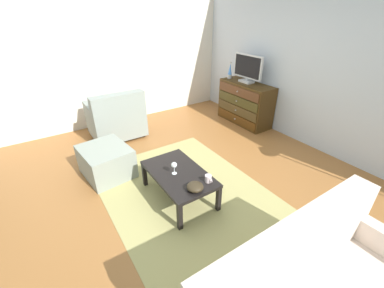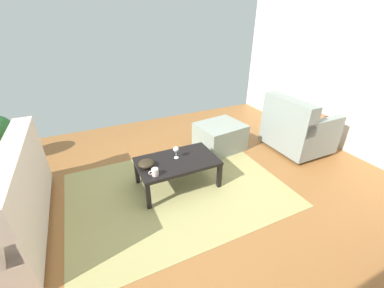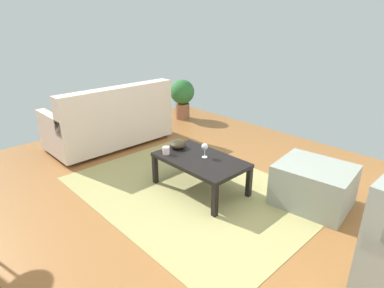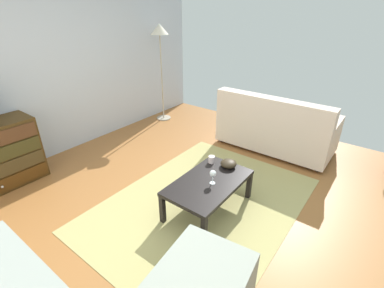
% 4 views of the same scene
% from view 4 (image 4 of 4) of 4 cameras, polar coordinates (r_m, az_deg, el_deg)
% --- Properties ---
extents(ground_plane, '(5.83, 5.16, 0.05)m').
position_cam_4_polar(ground_plane, '(3.23, -2.79, -13.02)').
color(ground_plane, '#955E2F').
extents(wall_accent_rear, '(5.83, 0.12, 2.65)m').
position_cam_4_polar(wall_accent_rear, '(4.44, -27.96, 14.53)').
color(wall_accent_rear, '#B4BCCB').
rests_on(wall_accent_rear, ground_plane).
extents(area_rug, '(2.60, 1.90, 0.01)m').
position_cam_4_polar(area_rug, '(3.24, 2.29, -12.20)').
color(area_rug, tan).
rests_on(area_rug, ground_plane).
extents(coffee_table, '(0.97, 0.59, 0.37)m').
position_cam_4_polar(coffee_table, '(2.98, 3.51, -8.39)').
color(coffee_table, black).
rests_on(coffee_table, ground_plane).
extents(wine_glass, '(0.07, 0.07, 0.16)m').
position_cam_4_polar(wine_glass, '(2.86, 4.37, -6.23)').
color(wine_glass, silver).
rests_on(wine_glass, coffee_table).
extents(mug, '(0.11, 0.08, 0.08)m').
position_cam_4_polar(mug, '(3.26, 4.13, -3.20)').
color(mug, silver).
rests_on(mug, coffee_table).
extents(bowl_decorative, '(0.19, 0.19, 0.08)m').
position_cam_4_polar(bowl_decorative, '(3.20, 7.62, -4.05)').
color(bowl_decorative, '#2F2517').
rests_on(bowl_decorative, coffee_table).
extents(couch_large, '(0.85, 1.70, 0.90)m').
position_cam_4_polar(couch_large, '(4.43, 16.90, 3.07)').
color(couch_large, '#332319').
rests_on(couch_large, ground_plane).
extents(standing_lamp, '(0.32, 0.32, 1.77)m').
position_cam_4_polar(standing_lamp, '(5.25, -6.72, 20.94)').
color(standing_lamp, '#A59E8C').
rests_on(standing_lamp, ground_plane).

